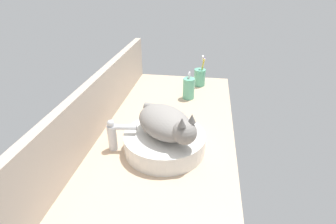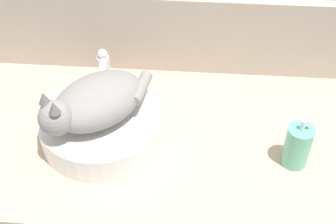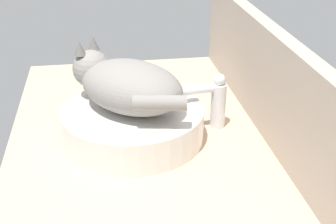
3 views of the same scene
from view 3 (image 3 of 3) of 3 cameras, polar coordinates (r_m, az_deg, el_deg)
name	(u,v)px [view 3 (image 3 of 3)]	position (r cm, az deg, el deg)	size (l,w,h in cm)	color
ground_plane	(153,185)	(96.50, -1.90, -8.89)	(134.21, 61.87, 4.00)	tan
backsplash_panel	(297,112)	(96.25, 15.45, -0.05)	(134.21, 3.60, 24.75)	#AD9E8E
sink_basin	(133,124)	(107.12, -4.31, -1.43)	(32.33, 32.33, 7.50)	silver
cat	(126,84)	(103.75, -5.10, 3.39)	(29.62, 29.77, 14.00)	gray
faucet	(214,99)	(110.74, 5.63, 1.56)	(4.24, 11.86, 13.60)	silver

